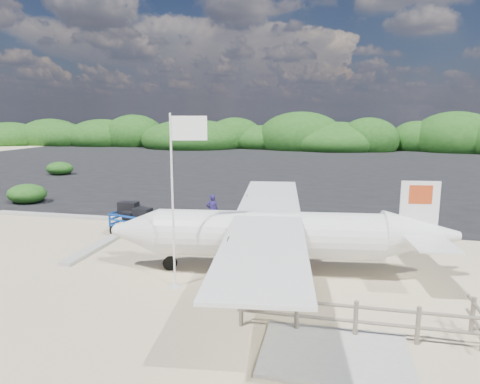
{
  "coord_description": "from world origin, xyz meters",
  "views": [
    {
      "loc": [
        5.28,
        -15.56,
        5.68
      ],
      "look_at": [
        0.75,
        5.13,
        1.81
      ],
      "focal_mm": 32.0,
      "sensor_mm": 36.0,
      "label": 1
    }
  ],
  "objects": [
    {
      "name": "walkway_pad",
      "position": [
        5.5,
        -6.0,
        0.0
      ],
      "size": [
        3.5,
        2.5,
        0.1
      ],
      "primitive_type": null,
      "color": "#B2B2B2",
      "rests_on": "ground"
    },
    {
      "name": "flagpole",
      "position": [
        0.27,
        -2.85,
        0.0
      ],
      "size": [
        1.23,
        0.78,
        5.72
      ],
      "primitive_type": null,
      "rotation": [
        0.0,
        0.0,
        0.29
      ],
      "color": "white",
      "rests_on": "ground"
    },
    {
      "name": "ground",
      "position": [
        0.0,
        0.0,
        0.0
      ],
      "size": [
        160.0,
        160.0,
        0.0
      ],
      "primitive_type": "plane",
      "color": "beige"
    },
    {
      "name": "baggage_cart",
      "position": [
        -3.47,
        2.32,
        0.0
      ],
      "size": [
        3.03,
        2.23,
        1.36
      ],
      "primitive_type": null,
      "rotation": [
        0.0,
        0.0,
        -0.28
      ],
      "color": "#0C3FB8",
      "rests_on": "ground"
    },
    {
      "name": "crew_c",
      "position": [
        0.09,
        0.48,
        0.75
      ],
      "size": [
        0.89,
        0.41,
        1.49
      ],
      "primitive_type": "imported",
      "rotation": [
        0.0,
        0.0,
        3.08
      ],
      "color": "#1E1654",
      "rests_on": "ground"
    },
    {
      "name": "vegetation_band",
      "position": [
        0.0,
        55.0,
        0.0
      ],
      "size": [
        124.0,
        8.0,
        4.4
      ],
      "primitive_type": null,
      "color": "#B2B2B2",
      "rests_on": "ground"
    },
    {
      "name": "asphalt_apron",
      "position": [
        0.0,
        30.0,
        0.0
      ],
      "size": [
        90.0,
        50.0,
        0.04
      ],
      "primitive_type": null,
      "color": "#B2B2B2",
      "rests_on": "ground"
    },
    {
      "name": "signboard",
      "position": [
        3.75,
        0.83,
        0.0
      ],
      "size": [
        1.79,
        0.63,
        1.49
      ],
      "primitive_type": null,
      "rotation": [
        0.0,
        0.0,
        0.26
      ],
      "color": "#5E271B",
      "rests_on": "ground"
    },
    {
      "name": "aircraft_large",
      "position": [
        10.16,
        25.81,
        0.0
      ],
      "size": [
        16.28,
        16.28,
        4.4
      ],
      "primitive_type": null,
      "rotation": [
        0.0,
        0.0,
        3.26
      ],
      "color": "#B2B2B2",
      "rests_on": "ground"
    },
    {
      "name": "fence",
      "position": [
        6.0,
        -5.0,
        0.0
      ],
      "size": [
        6.4,
        2.0,
        1.1
      ],
      "primitive_type": null,
      "color": "#B2B2B2",
      "rests_on": "ground"
    },
    {
      "name": "lagoon",
      "position": [
        -9.0,
        1.5,
        0.0
      ],
      "size": [
        9.0,
        7.0,
        0.4
      ],
      "primitive_type": null,
      "color": "#B2B2B2",
      "rests_on": "ground"
    },
    {
      "name": "crew_b",
      "position": [
        2.75,
        3.87,
        0.91
      ],
      "size": [
        1.02,
        0.88,
        1.81
      ],
      "primitive_type": "imported",
      "rotation": [
        0.0,
        0.0,
        2.9
      ],
      "color": "#1E1654",
      "rests_on": "ground"
    },
    {
      "name": "crew_a",
      "position": [
        -0.65,
        4.9,
        0.84
      ],
      "size": [
        0.72,
        0.6,
        1.68
      ],
      "primitive_type": "imported",
      "rotation": [
        0.0,
        0.0,
        3.52
      ],
      "color": "#1E1654",
      "rests_on": "ground"
    }
  ]
}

